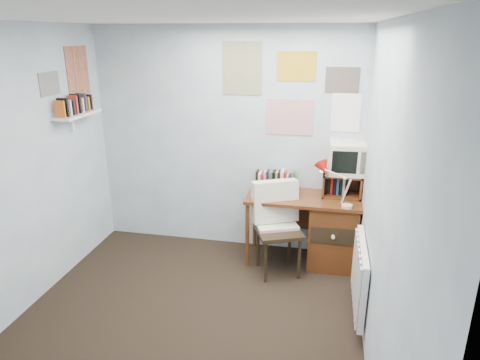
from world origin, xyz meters
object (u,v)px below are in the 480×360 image
object	(u,v)px
wall_shelf	(77,114)
desk_lamp	(348,189)
tv_riser	(342,184)
crt_tv	(348,156)
radiator	(360,276)
desk_chair	(279,232)
desk	(327,229)

from	to	relation	value
wall_shelf	desk_lamp	bearing A→B (deg)	3.34
tv_riser	wall_shelf	world-z (taller)	wall_shelf
wall_shelf	crt_tv	bearing A→B (deg)	10.59
desk_lamp	tv_riser	distance (m)	0.34
tv_riser	crt_tv	distance (m)	0.31
crt_tv	desk_lamp	bearing A→B (deg)	-90.61
radiator	desk_chair	bearing A→B (deg)	141.27
desk_lamp	radiator	size ratio (longest dim) A/B	0.48
desk_lamp	radiator	distance (m)	0.90
desk	wall_shelf	distance (m)	2.87
tv_riser	crt_tv	world-z (taller)	crt_tv
desk_chair	desk_lamp	bearing A→B (deg)	-15.09
desk_chair	tv_riser	size ratio (longest dim) A/B	2.34
desk_lamp	wall_shelf	bearing A→B (deg)	173.90
desk_chair	crt_tv	distance (m)	1.06
desk	desk_lamp	bearing A→B (deg)	-52.12
desk_lamp	radiator	xyz separation A→B (m)	(0.12, -0.71, -0.53)
desk_chair	tv_riser	bearing A→B (deg)	11.85
desk	radiator	distance (m)	0.97
desk_lamp	wall_shelf	distance (m)	2.83
desk	crt_tv	xyz separation A→B (m)	(0.16, 0.13, 0.78)
desk	desk_lamp	size ratio (longest dim) A/B	3.12
crt_tv	wall_shelf	bearing A→B (deg)	-172.27
tv_riser	radiator	bearing A→B (deg)	-80.72
radiator	wall_shelf	world-z (taller)	wall_shelf
crt_tv	desk_chair	bearing A→B (deg)	-148.98
crt_tv	radiator	xyz separation A→B (m)	(0.13, -1.06, -0.77)
tv_riser	wall_shelf	bearing A→B (deg)	-169.68
desk	crt_tv	distance (m)	0.81
wall_shelf	tv_riser	bearing A→B (deg)	10.32
desk_lamp	crt_tv	xyz separation A→B (m)	(-0.01, 0.35, 0.24)
wall_shelf	desk	bearing A→B (deg)	8.40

